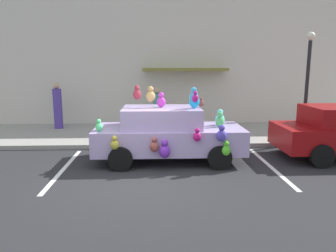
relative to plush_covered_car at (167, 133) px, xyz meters
The scene contains 10 objects.
ground_plane 1.99m from the plush_covered_car, 114.47° to the right, with size 60.00×60.00×0.00m, color #262628.
sidewalk 3.50m from the plush_covered_car, 102.74° to the left, with size 24.00×4.00×0.15m, color gray.
storefront_building 6.03m from the plush_covered_car, 97.66° to the left, with size 24.00×1.25×6.40m.
parking_stripe_front 2.97m from the plush_covered_car, 13.35° to the right, with size 0.12×3.60×0.01m, color silver.
parking_stripe_rear 2.97m from the plush_covered_car, 166.68° to the right, with size 0.12×3.60×0.01m, color silver.
plush_covered_car is the anchor object (origin of this frame).
teddy_bear_on_sidewalk 1.97m from the plush_covered_car, 74.88° to the left, with size 0.40×0.33×0.76m.
street_lamp_post 5.42m from the plush_covered_car, 20.83° to the left, with size 0.28×0.28×3.65m.
pedestrian_near_shopfront 6.13m from the plush_covered_car, 135.25° to the left, with size 0.35×0.35×1.87m.
pedestrian_walking_past 4.13m from the plush_covered_car, 93.44° to the left, with size 0.34×0.34×1.66m.
Camera 1 is at (0.41, -7.13, 2.68)m, focal length 33.80 mm.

